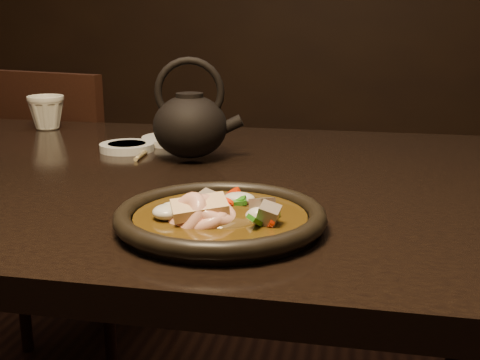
% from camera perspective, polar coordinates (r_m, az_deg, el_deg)
% --- Properties ---
extents(table, '(1.60, 0.90, 0.75)m').
position_cam_1_polar(table, '(1.10, -14.38, -2.61)').
color(table, black).
rests_on(table, floor).
extents(chair, '(0.50, 0.50, 0.87)m').
position_cam_1_polar(chair, '(1.84, -14.90, -2.25)').
color(chair, black).
rests_on(chair, floor).
extents(plate, '(0.26, 0.26, 0.03)m').
position_cam_1_polar(plate, '(0.73, -1.87, -3.61)').
color(plate, black).
rests_on(plate, table).
extents(stirfry, '(0.16, 0.14, 0.06)m').
position_cam_1_polar(stirfry, '(0.73, -2.25, -3.28)').
color(stirfry, '#3E290B').
rests_on(stirfry, plate).
extents(soy_dish, '(0.11, 0.11, 0.01)m').
position_cam_1_polar(soy_dish, '(1.20, -10.66, 3.09)').
color(soy_dish, silver).
rests_on(soy_dish, table).
extents(saucer_right, '(0.13, 0.13, 0.01)m').
position_cam_1_polar(saucer_right, '(1.26, -6.42, 3.83)').
color(saucer_right, silver).
rests_on(saucer_right, table).
extents(tea_cup, '(0.11, 0.10, 0.08)m').
position_cam_1_polar(tea_cup, '(1.48, -17.88, 6.23)').
color(tea_cup, beige).
rests_on(tea_cup, table).
extents(chopsticks, '(0.03, 0.27, 0.01)m').
position_cam_1_polar(chopsticks, '(1.23, -8.10, 3.31)').
color(chopsticks, tan).
rests_on(chopsticks, table).
extents(teapot, '(0.16, 0.13, 0.18)m').
position_cam_1_polar(teapot, '(1.09, -4.72, 5.41)').
color(teapot, black).
rests_on(teapot, table).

